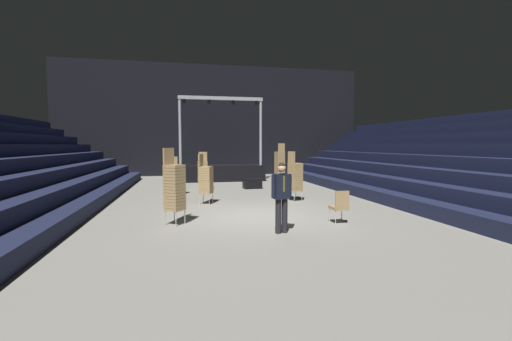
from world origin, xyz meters
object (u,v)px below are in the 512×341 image
Objects in this scene: man_with_tie at (282,193)px; chair_stack_front_right at (295,176)px; equipment_road_case at (252,184)px; chair_stack_front_left at (177,176)px; loose_chair_near_man at (340,205)px; stage_riser at (220,171)px; chair_stack_mid_right at (203,171)px; chair_stack_mid_left at (174,186)px; chair_stack_rear_left at (280,164)px; chair_stack_mid_centre at (206,179)px.

chair_stack_front_right reaches higher than man_with_tie.
equipment_road_case is (0.97, 8.80, -0.76)m from man_with_tie.
chair_stack_front_right reaches higher than equipment_road_case.
chair_stack_front_left is at bearing -158.39° from equipment_road_case.
stage_riser is at bearing 98.32° from loose_chair_near_man.
loose_chair_near_man is (3.43, -8.04, -0.41)m from chair_stack_mid_right.
chair_stack_front_right is at bearing -76.31° from stage_riser.
chair_stack_mid_left is (-2.43, -11.90, 0.48)m from stage_riser.
chair_stack_rear_left reaches higher than chair_stack_mid_left.
man_with_tie is 1.88× the size of loose_chair_near_man.
chair_stack_front_right is 1.05× the size of chair_stack_mid_centre.
chair_stack_mid_left reaches higher than chair_stack_mid_right.
chair_stack_front_left is 8.13m from loose_chair_near_man.
chair_stack_rear_left is 2.40m from equipment_road_case.
loose_chair_near_man is at bearing 64.75° from chair_stack_mid_centre.
chair_stack_mid_right reaches higher than chair_stack_front_left.
chair_stack_mid_left is 2.26× the size of loose_chair_near_man.
equipment_road_case is at bearing -157.71° from chair_stack_rear_left.
chair_stack_front_left is 4.04m from equipment_road_case.
chair_stack_front_right is at bearing 88.88° from loose_chair_near_man.
man_with_tie is at bearing -84.14° from chair_stack_mid_right.
loose_chair_near_man is at bearing -18.47° from chair_stack_front_left.
equipment_road_case is at bearing -109.92° from man_with_tie.
stage_riser is at bearing -165.38° from chair_stack_mid_centre.
chair_stack_mid_centre is at bearing -95.29° from chair_stack_mid_right.
chair_stack_mid_centre is 1.99× the size of loose_chair_near_man.
chair_stack_rear_left is (5.52, 2.78, 0.29)m from chair_stack_front_left.
loose_chair_near_man is at bearing -108.90° from chair_stack_rear_left.
man_with_tie is 0.91× the size of chair_stack_front_right.
chair_stack_mid_left is at bearing -74.96° from chair_stack_front_right.
chair_stack_mid_right is at bearing -105.56° from stage_riser.
chair_stack_front_left is 2.87m from chair_stack_mid_centre.
chair_stack_mid_right is 1.99× the size of loose_chair_near_man.
chair_stack_mid_centre is 0.82× the size of chair_stack_rear_left.
chair_stack_front_right is 4.28m from equipment_road_case.
equipment_road_case is 8.20m from loose_chair_near_man.
chair_stack_front_left is 1.81× the size of loose_chair_near_man.
chair_stack_front_right is 2.08× the size of loose_chair_near_man.
chair_stack_rear_left reaches higher than equipment_road_case.
man_with_tie reaches higher than loose_chair_near_man.
man_with_tie is at bearing -118.93° from chair_stack_rear_left.
chair_stack_rear_left is at bearing 13.88° from chair_stack_mid_right.
chair_stack_mid_centre is (1.04, 3.18, -0.13)m from chair_stack_mid_left.
chair_stack_front_left is at bearing -166.85° from chair_stack_rear_left.
equipment_road_case is (2.51, 0.10, -0.69)m from chair_stack_mid_right.
chair_stack_mid_centre is at bearing -122.19° from equipment_road_case.
chair_stack_mid_right is (1.12, 7.20, -0.13)m from chair_stack_mid_left.
stage_riser is at bearing 104.66° from equipment_road_case.
man_with_tie is 0.95× the size of chair_stack_mid_centre.
chair_stack_mid_left is at bearing -101.55° from stage_riser.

